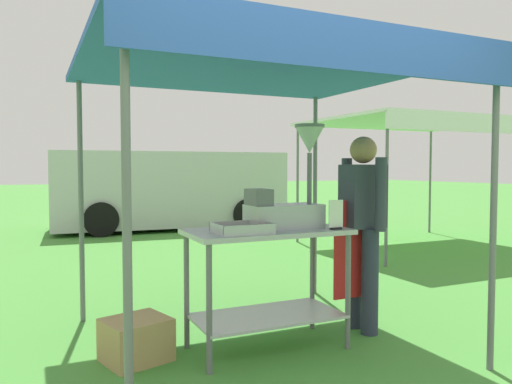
% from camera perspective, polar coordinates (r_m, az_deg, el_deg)
% --- Properties ---
extents(ground_plane, '(70.00, 70.00, 0.00)m').
position_cam_1_polar(ground_plane, '(8.62, -15.27, -6.30)').
color(ground_plane, '#478E38').
extents(stall_canopy, '(2.58, 2.45, 2.15)m').
position_cam_1_polar(stall_canopy, '(3.79, 0.66, 13.73)').
color(stall_canopy, slate).
rests_on(stall_canopy, ground).
extents(donut_cart, '(1.19, 0.61, 0.90)m').
position_cam_1_polar(donut_cart, '(3.70, 1.31, -8.19)').
color(donut_cart, '#B7B7BC').
rests_on(donut_cart, ground).
extents(donut_tray, '(0.39, 0.29, 0.07)m').
position_cam_1_polar(donut_tray, '(3.44, -1.51, -4.38)').
color(donut_tray, '#B7B7BC').
rests_on(donut_tray, donut_cart).
extents(donut_fryer, '(0.61, 0.28, 0.79)m').
position_cam_1_polar(donut_fryer, '(3.71, 3.77, -0.38)').
color(donut_fryer, '#B7B7BC').
rests_on(donut_fryer, donut_cart).
extents(menu_sign, '(0.13, 0.05, 0.22)m').
position_cam_1_polar(menu_sign, '(3.68, 9.22, -2.89)').
color(menu_sign, black).
rests_on(menu_sign, donut_cart).
extents(vendor, '(0.45, 0.53, 1.61)m').
position_cam_1_polar(vendor, '(4.16, 12.16, -3.47)').
color(vendor, '#2D3347').
rests_on(vendor, ground).
extents(supply_crate, '(0.51, 0.48, 0.30)m').
position_cam_1_polar(supply_crate, '(3.70, -13.70, -16.27)').
color(supply_crate, tan).
rests_on(supply_crate, ground).
extents(van_silver, '(5.06, 2.36, 1.69)m').
position_cam_1_polar(van_silver, '(11.21, -10.05, 0.35)').
color(van_silver, '#BCBCC1').
rests_on(van_silver, ground).
extents(neighbour_tent, '(3.36, 2.66, 2.16)m').
position_cam_1_polar(neighbour_tent, '(8.88, 18.04, 7.44)').
color(neighbour_tent, slate).
rests_on(neighbour_tent, ground).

